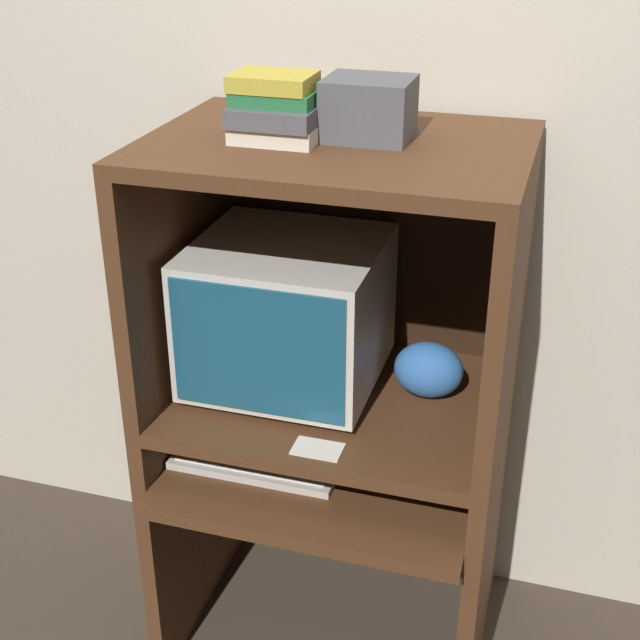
% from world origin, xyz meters
% --- Properties ---
extents(wall_back, '(6.00, 0.06, 2.60)m').
position_xyz_m(wall_back, '(0.00, 0.69, 1.30)').
color(wall_back, beige).
rests_on(wall_back, ground_plane).
extents(desk_base, '(0.86, 0.69, 0.64)m').
position_xyz_m(desk_base, '(0.00, 0.27, 0.40)').
color(desk_base, '#4C2D19').
rests_on(desk_base, ground_plane).
extents(desk_monitor_shelf, '(0.86, 0.63, 0.16)m').
position_xyz_m(desk_monitor_shelf, '(0.00, 0.32, 0.76)').
color(desk_monitor_shelf, '#4C2D19').
rests_on(desk_monitor_shelf, desk_base).
extents(hutch_upper, '(0.86, 0.63, 0.65)m').
position_xyz_m(hutch_upper, '(0.00, 0.35, 1.22)').
color(hutch_upper, '#4C2D19').
rests_on(hutch_upper, desk_monitor_shelf).
extents(crt_monitor, '(0.46, 0.45, 0.38)m').
position_xyz_m(crt_monitor, '(-0.13, 0.35, 1.00)').
color(crt_monitor, beige).
rests_on(crt_monitor, desk_monitor_shelf).
extents(keyboard, '(0.43, 0.17, 0.03)m').
position_xyz_m(keyboard, '(-0.17, 0.18, 0.65)').
color(keyboard, beige).
rests_on(keyboard, desk_base).
extents(mouse, '(0.06, 0.04, 0.03)m').
position_xyz_m(mouse, '(0.11, 0.18, 0.65)').
color(mouse, '#28282B').
rests_on(mouse, desk_base).
extents(snack_bag, '(0.17, 0.13, 0.14)m').
position_xyz_m(snack_bag, '(0.22, 0.38, 0.87)').
color(snack_bag, '#336BB7').
rests_on(snack_bag, desk_monitor_shelf).
extents(book_stack, '(0.19, 0.15, 0.14)m').
position_xyz_m(book_stack, '(-0.13, 0.27, 1.53)').
color(book_stack, beige).
rests_on(book_stack, hutch_upper).
extents(paper_card, '(0.11, 0.07, 0.00)m').
position_xyz_m(paper_card, '(0.03, 0.07, 0.80)').
color(paper_card, beige).
rests_on(paper_card, desk_monitor_shelf).
extents(storage_box, '(0.19, 0.16, 0.13)m').
position_xyz_m(storage_box, '(0.06, 0.35, 1.52)').
color(storage_box, '#4C4C51').
rests_on(storage_box, hutch_upper).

